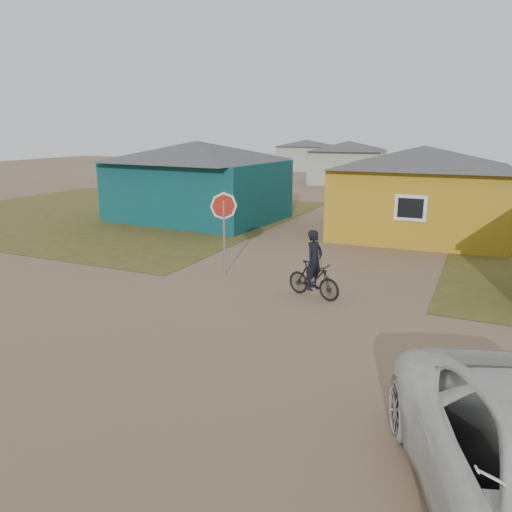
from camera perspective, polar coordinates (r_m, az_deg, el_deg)
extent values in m
plane|color=#84664C|center=(11.03, -5.14, -10.27)|extent=(120.00, 120.00, 0.00)
cube|color=brown|center=(29.22, -16.38, 4.74)|extent=(20.00, 18.00, 0.00)
cube|color=#0A373C|center=(26.16, -6.67, 7.47)|extent=(8.40, 6.54, 3.00)
pyramid|color=#3D3D3F|center=(26.00, -6.80, 11.85)|extent=(8.93, 7.08, 1.00)
cube|color=#AD841A|center=(23.00, 18.29, 5.91)|extent=(7.21, 6.24, 3.00)
pyramid|color=#3D3D3F|center=(22.83, 18.67, 10.76)|extent=(7.72, 6.76, 0.90)
cube|color=silver|center=(20.01, 17.25, 5.26)|extent=(1.20, 0.06, 1.00)
cube|color=black|center=(19.98, 17.24, 5.25)|extent=(0.95, 0.04, 0.75)
cube|color=#97A089|center=(44.18, 10.42, 9.97)|extent=(6.49, 5.60, 2.80)
pyramid|color=#3D3D3F|center=(44.09, 10.53, 12.30)|extent=(7.04, 6.15, 0.80)
cube|color=#97A089|center=(57.98, 5.71, 11.06)|extent=(5.75, 5.28, 2.70)
pyramid|color=#3D3D3F|center=(57.91, 5.75, 12.74)|extent=(6.28, 5.81, 0.70)
cylinder|color=gray|center=(15.90, -3.65, 2.03)|extent=(0.07, 0.07, 2.40)
imported|color=black|center=(13.97, 6.60, -2.72)|extent=(1.76, 0.94, 1.02)
imported|color=black|center=(13.81, 6.66, -0.46)|extent=(0.56, 0.70, 1.67)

